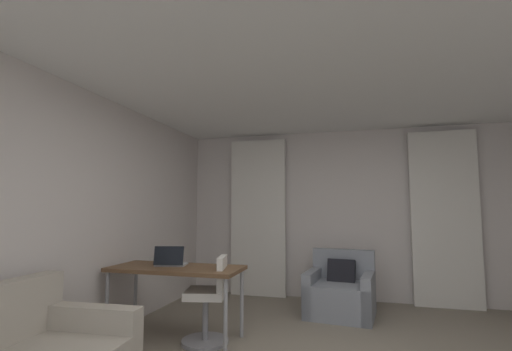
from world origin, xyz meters
The scene contains 9 objects.
wall_window centered at (0.00, 3.03, 1.30)m, with size 5.12×0.06×2.60m.
wall_left centered at (-2.53, 0.00, 1.30)m, with size 0.06×6.12×2.60m.
ceiling centered at (0.00, 0.00, 2.63)m, with size 5.12×6.12×0.06m, color white.
curtain_left_panel centered at (-1.38, 2.90, 1.25)m, with size 0.90×0.06×2.50m.
curtain_right_panel centered at (1.38, 2.90, 1.25)m, with size 0.90×0.06×2.50m.
armchair centered at (-0.06, 2.17, 0.28)m, with size 0.92×0.88×0.81m.
desk centered at (-1.73, 0.81, 0.69)m, with size 1.42×0.61×0.76m.
desk_chair centered at (-1.34, 0.80, 0.39)m, with size 0.48×0.48×0.88m.
laptop centered at (-1.82, 0.85, 0.80)m, with size 0.36×0.31×0.22m.
Camera 1 is at (0.13, -2.74, 1.37)m, focal length 25.13 mm.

